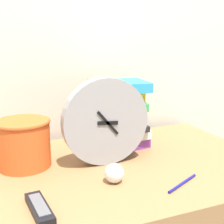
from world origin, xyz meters
name	(u,v)px	position (x,y,z in m)	size (l,w,h in m)	color
wall_back	(60,21)	(0.00, 0.76, 1.20)	(6.00, 0.04, 2.40)	silver
desk_clock	(106,122)	(0.05, 0.37, 0.86)	(0.30, 0.05, 0.30)	#99999E
book_stack	(118,115)	(0.15, 0.49, 0.85)	(0.26, 0.20, 0.26)	#7A3899
basket	(23,142)	(-0.21, 0.45, 0.80)	(0.18, 0.18, 0.16)	#E05623
tv_remote	(39,208)	(-0.22, 0.14, 0.72)	(0.05, 0.15, 0.02)	black
crumpled_paper_ball	(114,173)	(0.02, 0.22, 0.74)	(0.06, 0.06, 0.06)	white
pen	(182,183)	(0.20, 0.13, 0.71)	(0.14, 0.07, 0.01)	navy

